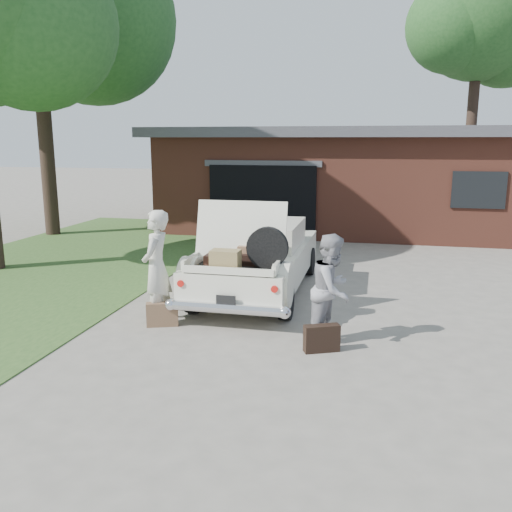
# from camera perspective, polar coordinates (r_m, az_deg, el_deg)

# --- Properties ---
(ground) EXTENTS (90.00, 90.00, 0.00)m
(ground) POSITION_cam_1_polar(r_m,az_deg,el_deg) (8.45, -0.92, -8.15)
(ground) COLOR gray
(ground) RESTS_ON ground
(grass_strip) EXTENTS (6.00, 16.00, 0.02)m
(grass_strip) POSITION_cam_1_polar(r_m,az_deg,el_deg) (13.33, -21.23, -1.35)
(grass_strip) COLOR #2D4C1E
(grass_strip) RESTS_ON ground
(house) EXTENTS (12.80, 7.80, 3.30)m
(house) POSITION_cam_1_polar(r_m,az_deg,el_deg) (19.23, 10.25, 8.20)
(house) COLOR brown
(house) RESTS_ON ground
(tree_right) EXTENTS (6.13, 5.33, 10.59)m
(tree_right) POSITION_cam_1_polar(r_m,az_deg,el_deg) (25.43, 22.67, 21.80)
(tree_right) COLOR #38281E
(tree_right) RESTS_ON ground
(sedan) EXTENTS (1.88, 4.73, 1.93)m
(sedan) POSITION_cam_1_polar(r_m,az_deg,el_deg) (10.52, 0.22, -0.13)
(sedan) COLOR silver
(sedan) RESTS_ON ground
(woman_left) EXTENTS (0.49, 0.70, 1.85)m
(woman_left) POSITION_cam_1_polar(r_m,az_deg,el_deg) (8.86, -10.45, -1.16)
(woman_left) COLOR beige
(woman_left) RESTS_ON ground
(woman_right) EXTENTS (0.84, 0.95, 1.63)m
(woman_right) POSITION_cam_1_polar(r_m,az_deg,el_deg) (7.91, 8.02, -3.50)
(woman_right) COLOR #939298
(woman_right) RESTS_ON ground
(suitcase_left) EXTENTS (0.53, 0.32, 0.39)m
(suitcase_left) POSITION_cam_1_polar(r_m,az_deg,el_deg) (8.85, -9.84, -6.06)
(suitcase_left) COLOR brown
(suitcase_left) RESTS_ON ground
(suitcase_right) EXTENTS (0.53, 0.35, 0.39)m
(suitcase_right) POSITION_cam_1_polar(r_m,az_deg,el_deg) (7.76, 6.93, -8.60)
(suitcase_right) COLOR black
(suitcase_right) RESTS_ON ground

